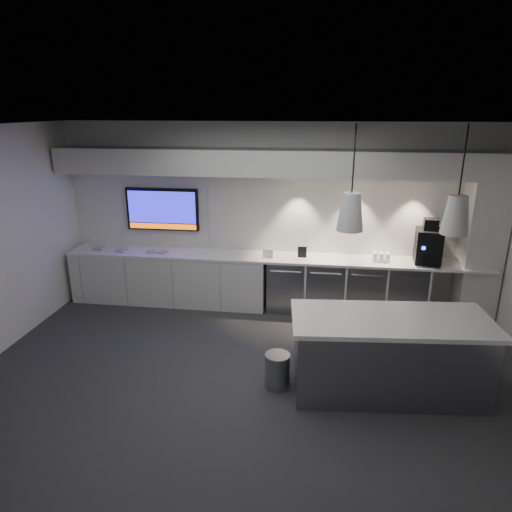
# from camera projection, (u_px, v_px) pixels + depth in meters

# --- Properties ---
(floor) EXTENTS (7.00, 7.00, 0.00)m
(floor) POSITION_uv_depth(u_px,v_px,m) (252.00, 379.00, 5.65)
(floor) COLOR #2F2F32
(floor) RESTS_ON ground
(ceiling) EXTENTS (7.00, 7.00, 0.00)m
(ceiling) POSITION_uv_depth(u_px,v_px,m) (252.00, 128.00, 4.72)
(ceiling) COLOR black
(ceiling) RESTS_ON wall_back
(wall_back) EXTENTS (7.00, 0.00, 7.00)m
(wall_back) POSITION_uv_depth(u_px,v_px,m) (274.00, 215.00, 7.54)
(wall_back) COLOR white
(wall_back) RESTS_ON floor
(wall_front) EXTENTS (7.00, 0.00, 7.00)m
(wall_front) POSITION_uv_depth(u_px,v_px,m) (194.00, 395.00, 2.83)
(wall_front) COLOR white
(wall_front) RESTS_ON floor
(back_counter) EXTENTS (6.80, 0.65, 0.04)m
(back_counter) POSITION_uv_depth(u_px,v_px,m) (272.00, 257.00, 7.43)
(back_counter) COLOR white
(back_counter) RESTS_ON left_base_cabinets
(left_base_cabinets) EXTENTS (3.30, 0.63, 0.86)m
(left_base_cabinets) POSITION_uv_depth(u_px,v_px,m) (170.00, 278.00, 7.80)
(left_base_cabinets) COLOR silver
(left_base_cabinets) RESTS_ON floor
(fridge_unit_a) EXTENTS (0.60, 0.61, 0.85)m
(fridge_unit_a) POSITION_uv_depth(u_px,v_px,m) (286.00, 284.00, 7.54)
(fridge_unit_a) COLOR gray
(fridge_unit_a) RESTS_ON floor
(fridge_unit_b) EXTENTS (0.60, 0.61, 0.85)m
(fridge_unit_b) POSITION_uv_depth(u_px,v_px,m) (325.00, 286.00, 7.45)
(fridge_unit_b) COLOR gray
(fridge_unit_b) RESTS_ON floor
(fridge_unit_c) EXTENTS (0.60, 0.61, 0.85)m
(fridge_unit_c) POSITION_uv_depth(u_px,v_px,m) (364.00, 288.00, 7.37)
(fridge_unit_c) COLOR gray
(fridge_unit_c) RESTS_ON floor
(fridge_unit_d) EXTENTS (0.60, 0.61, 0.85)m
(fridge_unit_d) POSITION_uv_depth(u_px,v_px,m) (404.00, 290.00, 7.29)
(fridge_unit_d) COLOR gray
(fridge_unit_d) RESTS_ON floor
(backsplash) EXTENTS (4.60, 0.03, 1.30)m
(backsplash) POSITION_uv_depth(u_px,v_px,m) (348.00, 215.00, 7.35)
(backsplash) COLOR silver
(backsplash) RESTS_ON wall_back
(soffit) EXTENTS (6.90, 0.60, 0.40)m
(soffit) POSITION_uv_depth(u_px,v_px,m) (273.00, 162.00, 6.98)
(soffit) COLOR silver
(soffit) RESTS_ON wall_back
(column) EXTENTS (0.55, 0.55, 2.60)m
(column) POSITION_uv_depth(u_px,v_px,m) (482.00, 239.00, 6.90)
(column) COLOR silver
(column) RESTS_ON floor
(wall_tv) EXTENTS (1.25, 0.07, 0.72)m
(wall_tv) POSITION_uv_depth(u_px,v_px,m) (162.00, 209.00, 7.72)
(wall_tv) COLOR black
(wall_tv) RESTS_ON wall_back
(island) EXTENTS (2.32, 1.16, 0.95)m
(island) POSITION_uv_depth(u_px,v_px,m) (388.00, 355.00, 5.27)
(island) COLOR gray
(island) RESTS_ON floor
(bin) EXTENTS (0.38, 0.38, 0.42)m
(bin) POSITION_uv_depth(u_px,v_px,m) (277.00, 370.00, 5.44)
(bin) COLOR gray
(bin) RESTS_ON floor
(coffee_machine) EXTENTS (0.42, 0.58, 0.69)m
(coffee_machine) POSITION_uv_depth(u_px,v_px,m) (428.00, 245.00, 7.04)
(coffee_machine) COLOR black
(coffee_machine) RESTS_ON back_counter
(sign_black) EXTENTS (0.14, 0.02, 0.18)m
(sign_black) POSITION_uv_depth(u_px,v_px,m) (302.00, 252.00, 7.32)
(sign_black) COLOR black
(sign_black) RESTS_ON back_counter
(sign_white) EXTENTS (0.18, 0.08, 0.14)m
(sign_white) POSITION_uv_depth(u_px,v_px,m) (268.00, 253.00, 7.32)
(sign_white) COLOR white
(sign_white) RESTS_ON back_counter
(cup_cluster) EXTENTS (0.26, 0.17, 0.14)m
(cup_cluster) POSITION_uv_depth(u_px,v_px,m) (381.00, 257.00, 7.14)
(cup_cluster) COLOR white
(cup_cluster) RESTS_ON back_counter
(tray_a) EXTENTS (0.16, 0.16, 0.02)m
(tray_a) POSITION_uv_depth(u_px,v_px,m) (99.00, 249.00, 7.76)
(tray_a) COLOR #9F9F9F
(tray_a) RESTS_ON back_counter
(tray_b) EXTENTS (0.19, 0.19, 0.02)m
(tray_b) POSITION_uv_depth(u_px,v_px,m) (122.00, 251.00, 7.66)
(tray_b) COLOR #9F9F9F
(tray_b) RESTS_ON back_counter
(tray_c) EXTENTS (0.19, 0.19, 0.02)m
(tray_c) POSITION_uv_depth(u_px,v_px,m) (151.00, 251.00, 7.61)
(tray_c) COLOR #9F9F9F
(tray_c) RESTS_ON back_counter
(tray_d) EXTENTS (0.16, 0.16, 0.02)m
(tray_d) POSITION_uv_depth(u_px,v_px,m) (163.00, 252.00, 7.59)
(tray_d) COLOR #9F9F9F
(tray_d) RESTS_ON back_counter
(pendant_left) EXTENTS (0.28, 0.28, 1.11)m
(pendant_left) POSITION_uv_depth(u_px,v_px,m) (351.00, 212.00, 4.82)
(pendant_left) COLOR silver
(pendant_left) RESTS_ON ceiling
(pendant_right) EXTENTS (0.28, 0.28, 1.11)m
(pendant_right) POSITION_uv_depth(u_px,v_px,m) (456.00, 215.00, 4.68)
(pendant_right) COLOR silver
(pendant_right) RESTS_ON ceiling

